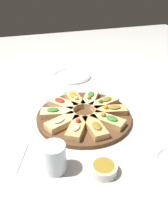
{
  "coord_description": "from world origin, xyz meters",
  "views": [
    {
      "loc": [
        0.72,
        -0.24,
        0.53
      ],
      "look_at": [
        0.0,
        0.0,
        0.03
      ],
      "focal_mm": 35.0,
      "sensor_mm": 36.0,
      "label": 1
    }
  ],
  "objects_px": {
    "dipping_bowl": "(104,168)",
    "napkin_stack": "(6,157)",
    "serving_board": "(84,116)",
    "water_glass": "(55,158)",
    "plate_left": "(72,76)"
  },
  "relations": [
    {
      "from": "serving_board",
      "to": "water_glass",
      "type": "bearing_deg",
      "value": -36.34
    },
    {
      "from": "plate_left",
      "to": "water_glass",
      "type": "relative_size",
      "value": 2.23
    },
    {
      "from": "napkin_stack",
      "to": "dipping_bowl",
      "type": "bearing_deg",
      "value": 60.96
    },
    {
      "from": "serving_board",
      "to": "water_glass",
      "type": "xyz_separation_m",
      "value": [
        0.24,
        -0.18,
        0.04
      ]
    },
    {
      "from": "napkin_stack",
      "to": "dipping_bowl",
      "type": "height_order",
      "value": "dipping_bowl"
    },
    {
      "from": "dipping_bowl",
      "to": "napkin_stack",
      "type": "bearing_deg",
      "value": -119.04
    },
    {
      "from": "water_glass",
      "to": "napkin_stack",
      "type": "xyz_separation_m",
      "value": [
        -0.1,
        -0.15,
        -0.05
      ]
    },
    {
      "from": "dipping_bowl",
      "to": "plate_left",
      "type": "bearing_deg",
      "value": 171.57
    },
    {
      "from": "water_glass",
      "to": "plate_left",
      "type": "bearing_deg",
      "value": 159.73
    },
    {
      "from": "plate_left",
      "to": "napkin_stack",
      "type": "xyz_separation_m",
      "value": [
        0.56,
        -0.39,
        -0.0
      ]
    },
    {
      "from": "serving_board",
      "to": "dipping_bowl",
      "type": "height_order",
      "value": "dipping_bowl"
    },
    {
      "from": "plate_left",
      "to": "napkin_stack",
      "type": "relative_size",
      "value": 1.67
    },
    {
      "from": "napkin_stack",
      "to": "dipping_bowl",
      "type": "xyz_separation_m",
      "value": [
        0.16,
        0.28,
        0.01
      ]
    },
    {
      "from": "plate_left",
      "to": "napkin_stack",
      "type": "distance_m",
      "value": 0.69
    },
    {
      "from": "plate_left",
      "to": "dipping_bowl",
      "type": "distance_m",
      "value": 0.73
    }
  ]
}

